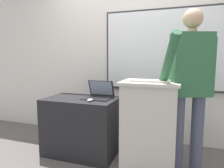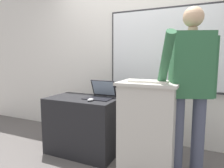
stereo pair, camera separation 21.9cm
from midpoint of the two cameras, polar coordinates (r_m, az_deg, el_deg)
name	(u,v)px [view 2 (the right image)]	position (r m, az deg, el deg)	size (l,w,h in m)	color
back_wall	(135,43)	(3.13, 8.67, 11.61)	(6.40, 0.17, 2.98)	silver
lectern_podium	(148,128)	(2.25, 13.12, -12.14)	(0.61, 0.48, 1.01)	#BCB7AD
side_desk	(84,125)	(2.72, -5.79, -11.59)	(0.92, 0.57, 0.74)	black
person_presenter	(190,83)	(2.18, 24.12, 0.25)	(0.57, 0.66, 1.75)	#474C60
laptop	(101,92)	(2.60, -0.67, -2.41)	(0.35, 0.32, 0.23)	black
wireless_keyboard	(148,81)	(2.08, 13.30, 0.71)	(0.40, 0.14, 0.02)	beige
computer_mouse_by_laptop	(90,100)	(2.40, -3.57, -4.52)	(0.06, 0.10, 0.03)	#BCBCC1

